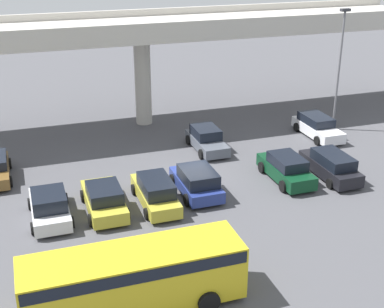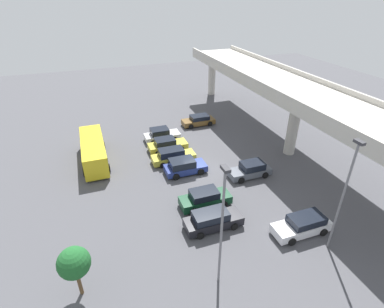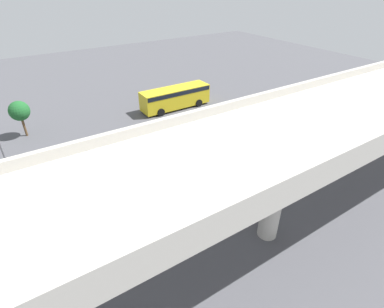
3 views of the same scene
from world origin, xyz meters
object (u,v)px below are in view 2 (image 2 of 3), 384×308
parked_car_0 (199,120)px  parked_car_7 (213,220)px  parked_car_4 (184,166)px  parked_car_6 (205,198)px  lamp_post_mid_lot (344,191)px  parked_car_3 (173,156)px  shuttle_bus (93,149)px  parked_car_2 (167,145)px  parked_car_8 (303,225)px  parked_car_5 (250,170)px  parked_car_1 (161,135)px  tree_front_left (74,263)px  lamp_post_near_aisle (222,221)px

parked_car_0 → parked_car_7: size_ratio=0.96×
parked_car_4 → parked_car_6: (5.76, 0.02, -0.02)m
lamp_post_mid_lot → parked_car_7: bearing=-123.4°
parked_car_7 → parked_car_6: bearing=80.5°
parked_car_3 → shuttle_bus: shuttle_bus is taller
parked_car_2 → parked_car_4: bearing=-86.1°
parked_car_8 → parked_car_3: bearing=-65.0°
parked_car_5 → parked_car_1: bearing=-59.7°
parked_car_1 → parked_car_2: parked_car_1 is taller
parked_car_2 → parked_car_4: (5.43, 0.37, 0.05)m
parked_car_8 → shuttle_bus: (-17.22, -14.84, 0.80)m
parked_car_0 → parked_car_2: 8.46m
parked_car_4 → lamp_post_mid_lot: size_ratio=0.48×
parked_car_8 → tree_front_left: size_ratio=1.26×
lamp_post_near_aisle → parked_car_3: bearing=174.4°
parked_car_7 → shuttle_bus: (-14.26, -8.29, 0.78)m
parked_car_5 → tree_front_left: (8.44, -17.04, 2.05)m
parked_car_4 → lamp_post_near_aisle: (13.41, -2.08, 4.43)m
parked_car_3 → parked_car_6: (8.35, 0.52, -0.00)m
parked_car_3 → tree_front_left: size_ratio=1.28×
parked_car_5 → lamp_post_mid_lot: size_ratio=0.49×
parked_car_1 → parked_car_7: 16.88m
parked_car_5 → lamp_post_near_aisle: lamp_post_near_aisle is taller
parked_car_6 → parked_car_7: 2.87m
parked_car_8 → parked_car_4: bearing=-62.2°
parked_car_5 → shuttle_bus: bearing=-29.7°
parked_car_2 → shuttle_bus: bearing=178.3°
parked_car_1 → tree_front_left: (19.61, -10.50, 2.03)m
parked_car_7 → tree_front_left: (2.73, -10.35, 2.01)m
parked_car_8 → tree_front_left: (-0.23, -16.89, 2.04)m
parked_car_3 → tree_front_left: 17.42m
parked_car_2 → lamp_post_mid_lot: bearing=-68.7°
parked_car_4 → parked_car_0: bearing=62.2°
parked_car_8 → lamp_post_mid_lot: 4.98m
parked_car_5 → parked_car_8: 8.67m
lamp_post_mid_lot → lamp_post_near_aisle: bearing=-90.6°
parked_car_7 → parked_car_4: bearing=87.0°
parked_car_8 → tree_front_left: tree_front_left is taller
parked_car_6 → parked_car_8: bearing=-43.6°
lamp_post_near_aisle → shuttle_bus: bearing=-160.7°
parked_car_6 → lamp_post_mid_lot: lamp_post_mid_lot is taller
parked_car_8 → lamp_post_mid_lot: (1.96, 0.91, 4.49)m
shuttle_bus → tree_front_left: bearing=-6.9°
shuttle_bus → parked_car_1: bearing=107.2°
parked_car_0 → tree_front_left: 28.05m
tree_front_left → parked_car_5: bearing=116.3°
parked_car_1 → lamp_post_near_aisle: lamp_post_near_aisle is taller
parked_car_5 → parked_car_7: (5.70, -6.69, 0.04)m
parked_car_6 → parked_car_8: 8.39m
lamp_post_mid_lot → tree_front_left: bearing=-97.0°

